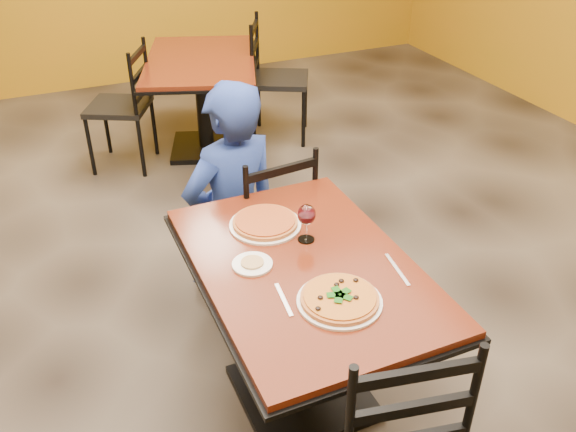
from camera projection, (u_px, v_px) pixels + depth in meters
name	position (u px, v px, depth m)	size (l,w,h in m)	color
floor	(262.00, 327.00, 3.19)	(7.00, 8.00, 0.01)	black
table_main	(304.00, 301.00, 2.50)	(0.83, 1.23, 0.75)	maroon
table_second	(202.00, 83.00, 4.69)	(1.19, 1.43, 0.75)	maroon
chair_main_far	(265.00, 221.00, 3.21)	(0.41, 0.41, 0.91)	black
chair_second_left	(119.00, 107.00, 4.52)	(0.42, 0.42, 0.93)	black
chair_second_right	(280.00, 80.00, 4.95)	(0.44, 0.44, 0.98)	black
diner	(232.00, 186.00, 3.26)	(0.59, 0.39, 1.17)	navy
plate_main	(339.00, 301.00, 2.20)	(0.31, 0.31, 0.01)	white
pizza_main	(340.00, 298.00, 2.19)	(0.28, 0.28, 0.02)	#992C0B
plate_far	(265.00, 225.00, 2.63)	(0.31, 0.31, 0.01)	white
pizza_far	(265.00, 222.00, 2.62)	(0.28, 0.28, 0.02)	#B16822
side_plate	(252.00, 264.00, 2.39)	(0.16, 0.16, 0.01)	white
dip	(252.00, 262.00, 2.38)	(0.09, 0.09, 0.01)	tan
wine_glass	(306.00, 222.00, 2.49)	(0.08, 0.08, 0.18)	white
fork	(284.00, 299.00, 2.21)	(0.01, 0.19, 0.00)	silver
knife	(397.00, 269.00, 2.36)	(0.01, 0.21, 0.00)	silver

